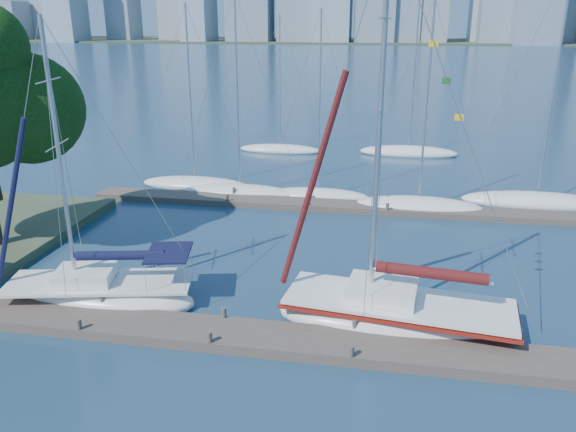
# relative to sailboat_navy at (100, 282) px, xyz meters

# --- Properties ---
(ground) EXTENTS (700.00, 700.00, 0.00)m
(ground) POSITION_rel_sailboat_navy_xyz_m (5.63, -1.92, -0.93)
(ground) COLOR #163248
(ground) RESTS_ON ground
(near_dock) EXTENTS (26.00, 2.00, 0.40)m
(near_dock) POSITION_rel_sailboat_navy_xyz_m (5.63, -1.92, -0.73)
(near_dock) COLOR #483E35
(near_dock) RESTS_ON ground
(far_dock) EXTENTS (30.00, 1.80, 0.36)m
(far_dock) POSITION_rel_sailboat_navy_xyz_m (7.63, 14.08, -0.75)
(far_dock) COLOR #483E35
(far_dock) RESTS_ON ground
(far_shore) EXTENTS (800.00, 100.00, 1.50)m
(far_shore) POSITION_rel_sailboat_navy_xyz_m (5.63, 318.08, -0.93)
(far_shore) COLOR #38472D
(far_shore) RESTS_ON ground
(sailboat_navy) EXTENTS (8.54, 4.35, 11.96)m
(sailboat_navy) POSITION_rel_sailboat_navy_xyz_m (0.00, 0.00, 0.00)
(sailboat_navy) COLOR white
(sailboat_navy) RESTS_ON ground
(sailboat_maroon) EXTENTS (9.55, 4.13, 14.74)m
(sailboat_maroon) POSITION_rel_sailboat_navy_xyz_m (12.16, 0.25, 0.17)
(sailboat_maroon) COLOR white
(sailboat_maroon) RESTS_ON ground
(bg_boat_0) EXTENTS (7.96, 5.10, 12.63)m
(bg_boat_0) POSITION_rel_sailboat_navy_xyz_m (-1.81, 17.06, -0.67)
(bg_boat_0) COLOR white
(bg_boat_0) RESTS_ON ground
(bg_boat_1) EXTENTS (8.12, 2.84, 13.29)m
(bg_boat_1) POSITION_rel_sailboat_navy_xyz_m (1.81, 15.80, -0.67)
(bg_boat_1) COLOR white
(bg_boat_1) RESTS_ON ground
(bg_boat_2) EXTENTS (7.04, 3.32, 12.18)m
(bg_boat_2) POSITION_rel_sailboat_navy_xyz_m (7.06, 16.11, -0.70)
(bg_boat_2) COLOR white
(bg_boat_2) RESTS_ON ground
(bg_boat_3) EXTENTS (8.24, 4.23, 12.72)m
(bg_boat_3) POSITION_rel_sailboat_navy_xyz_m (13.53, 14.69, -0.65)
(bg_boat_3) COLOR white
(bg_boat_3) RESTS_ON ground
(bg_boat_5) EXTENTS (9.57, 5.75, 14.89)m
(bg_boat_5) POSITION_rel_sailboat_navy_xyz_m (20.98, 16.99, -0.64)
(bg_boat_5) COLOR white
(bg_boat_5) RESTS_ON ground
(bg_boat_6) EXTENTS (7.65, 3.42, 12.00)m
(bg_boat_6) POSITION_rel_sailboat_navy_xyz_m (1.94, 29.30, -0.69)
(bg_boat_6) COLOR white
(bg_boat_6) RESTS_ON ground
(bg_boat_7) EXTENTS (8.74, 3.64, 15.19)m
(bg_boat_7) POSITION_rel_sailboat_navy_xyz_m (13.26, 30.05, -0.63)
(bg_boat_7) COLOR white
(bg_boat_7) RESTS_ON ground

